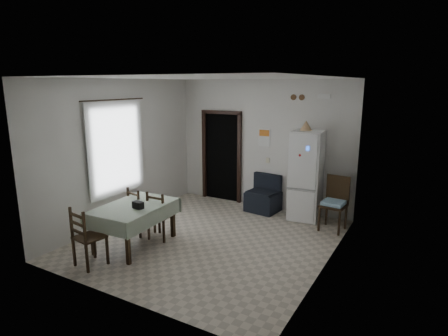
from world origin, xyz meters
The scene contains 25 objects.
ground centered at (0.00, 0.00, 0.00)m, with size 4.50×4.50×0.00m, color #BBAE99.
ceiling centered at (0.00, 0.00, 2.90)m, with size 4.20×4.50×0.02m, color white, non-canonical shape.
wall_back centered at (0.00, 2.25, 1.45)m, with size 4.20×0.02×2.90m, color silver, non-canonical shape.
wall_front centered at (0.00, -2.25, 1.45)m, with size 4.20×0.02×2.90m, color silver, non-canonical shape.
wall_left centered at (-2.10, 0.00, 1.45)m, with size 0.02×4.50×2.90m, color silver, non-canonical shape.
wall_right centered at (2.10, 0.00, 1.45)m, with size 0.02×4.50×2.90m, color silver, non-canonical shape.
doorway centered at (-1.05, 2.45, 1.06)m, with size 1.06×0.52×2.22m.
window_recess centered at (-2.15, -0.20, 1.55)m, with size 0.10×1.20×1.60m, color silver.
curtain centered at (-2.04, -0.20, 1.55)m, with size 0.02×1.45×1.85m, color silver.
curtain_rod centered at (-2.03, -0.20, 2.50)m, with size 0.02×0.02×1.60m, color black.
calendar centered at (0.05, 2.24, 1.62)m, with size 0.28×0.02×0.40m, color white.
calendar_image centered at (0.05, 2.23, 1.72)m, with size 0.24×0.01×0.14m, color orange.
light_switch centered at (0.15, 2.24, 1.10)m, with size 0.08×0.02×0.12m, color beige.
vent_left centered at (0.70, 2.23, 2.52)m, with size 0.12×0.12×0.03m, color #523720.
vent_right centered at (0.88, 2.23, 2.52)m, with size 0.12×0.12×0.03m, color #523720.
emergency_light centered at (1.35, 2.21, 2.55)m, with size 0.25×0.07×0.09m, color white.
fridge centered at (1.15, 1.93, 0.94)m, with size 0.61×0.61×1.87m, color white, non-canonical shape.
tan_cone centered at (1.09, 1.95, 1.97)m, with size 0.24×0.24×0.20m, color tan.
navy_seat centered at (0.19, 1.93, 0.40)m, with size 0.67×0.65×0.81m, color black, non-canonical shape.
corner_chair centered at (1.83, 1.57, 0.53)m, with size 0.46×0.46×1.06m, color black, non-canonical shape.
dining_table centered at (-1.02, -0.88, 0.37)m, with size 0.94×1.43×0.74m, color #9BAB93, non-canonical shape.
black_bag centered at (-0.83, -0.97, 0.81)m, with size 0.19×0.11×0.12m, color black.
dining_chair_far_left centered at (-1.30, -0.39, 0.46)m, with size 0.39×0.39×0.91m, color black, non-canonical shape.
dining_chair_far_right centered at (-0.83, -0.39, 0.46)m, with size 0.39×0.39×0.91m, color black, non-canonical shape.
dining_chair_near_head centered at (-1.11, -1.78, 0.49)m, with size 0.42×0.42×0.97m, color black, non-canonical shape.
Camera 1 is at (3.40, -5.46, 2.81)m, focal length 30.00 mm.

